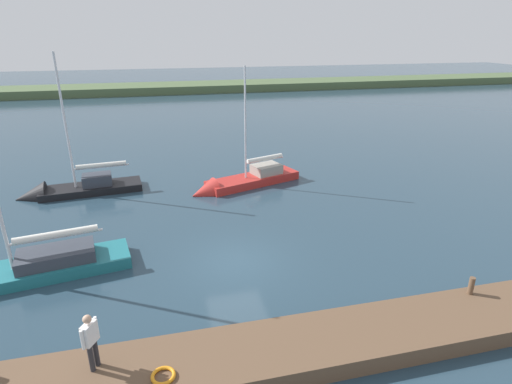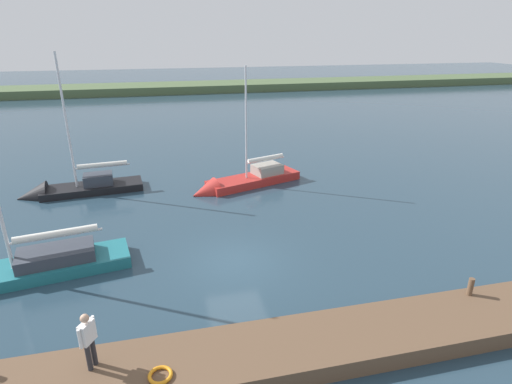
% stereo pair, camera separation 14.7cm
% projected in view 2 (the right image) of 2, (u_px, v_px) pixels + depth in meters
% --- Properties ---
extents(ground_plane, '(200.00, 200.00, 0.00)m').
position_uv_depth(ground_plane, '(235.00, 262.00, 17.49)').
color(ground_plane, '#263D4C').
extents(far_shoreline, '(180.00, 8.00, 2.40)m').
position_uv_depth(far_shoreline, '(174.00, 92.00, 66.79)').
color(far_shoreline, '#4C603D').
rests_on(far_shoreline, ground_plane).
extents(dock_pier, '(21.09, 2.37, 0.59)m').
position_uv_depth(dock_pier, '(271.00, 353.00, 12.15)').
color(dock_pier, brown).
rests_on(dock_pier, ground_plane).
extents(mooring_post_far, '(0.19, 0.19, 0.64)m').
position_uv_depth(mooring_post_far, '(471.00, 287.00, 14.24)').
color(mooring_post_far, brown).
rests_on(mooring_post_far, dock_pier).
extents(life_ring_buoy, '(0.66, 0.66, 0.10)m').
position_uv_depth(life_ring_buoy, '(160.00, 375.00, 10.92)').
color(life_ring_buoy, orange).
rests_on(life_ring_buoy, dock_pier).
extents(sailboat_behind_pier, '(8.76, 3.35, 9.25)m').
position_uv_depth(sailboat_behind_pier, '(5.00, 278.00, 16.15)').
color(sailboat_behind_pier, '#1E6B75').
rests_on(sailboat_behind_pier, ground_plane).
extents(sailboat_near_dock, '(7.47, 3.98, 8.13)m').
position_uv_depth(sailboat_near_dock, '(242.00, 184.00, 25.98)').
color(sailboat_near_dock, '#B22823').
rests_on(sailboat_near_dock, ground_plane).
extents(sailboat_far_left, '(7.25, 2.58, 9.05)m').
position_uv_depth(sailboat_far_left, '(72.00, 191.00, 24.79)').
color(sailboat_far_left, black).
rests_on(sailboat_far_left, ground_plane).
extents(person_on_dock, '(0.42, 0.58, 1.73)m').
position_uv_depth(person_on_dock, '(88.00, 337.00, 10.91)').
color(person_on_dock, '#28282D').
rests_on(person_on_dock, dock_pier).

